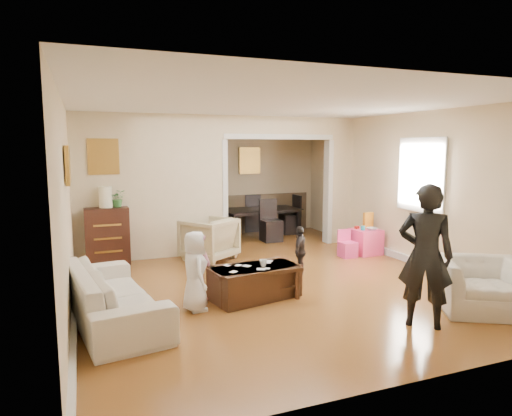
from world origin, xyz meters
name	(u,v)px	position (x,y,z in m)	size (l,w,h in m)	color
floor	(261,275)	(0.00, 0.00, 0.00)	(7.00, 7.00, 0.00)	#A86B2B
partition_left	(153,187)	(-1.38, 1.80, 1.30)	(2.75, 0.18, 2.60)	beige
partition_right	(338,181)	(2.48, 1.80, 1.30)	(0.55, 0.18, 2.60)	beige
partition_header	(279,126)	(1.10, 1.80, 2.42)	(2.22, 0.18, 0.35)	beige
window_pane	(421,175)	(2.73, -0.40, 1.55)	(0.03, 0.95, 1.10)	white
framed_art_partition	(103,157)	(-2.20, 1.70, 1.85)	(0.45, 0.03, 0.55)	brown
framed_art_sofa_wall	(68,165)	(-2.71, -0.60, 1.80)	(0.03, 0.55, 0.40)	brown
framed_art_alcove	(250,161)	(1.10, 3.44, 1.70)	(0.45, 0.03, 0.55)	brown
sofa	(113,294)	(-2.29, -1.09, 0.31)	(2.16, 0.84, 0.63)	beige
armchair_back	(209,239)	(-0.49, 1.27, 0.38)	(0.81, 0.83, 0.76)	tan
armchair_front	(481,286)	(1.96, -2.41, 0.32)	(0.98, 0.86, 0.64)	beige
dresser	(107,236)	(-2.20, 1.58, 0.50)	(0.72, 0.41, 0.99)	#35170F
table_lamp	(106,197)	(-2.20, 1.58, 1.17)	(0.22, 0.22, 0.36)	#FCF7CE
potted_plant	(118,198)	(-2.00, 1.58, 1.14)	(0.27, 0.23, 0.30)	#336F31
coffee_table	(255,282)	(-0.47, -0.97, 0.22)	(1.16, 0.58, 0.43)	#3B2012
coffee_cup	(263,263)	(-0.37, -1.02, 0.48)	(0.10, 0.10, 0.10)	silver
play_table	(365,242)	(2.39, 0.63, 0.24)	(0.49, 0.49, 0.47)	#F74181
cereal_box	(368,220)	(2.51, 0.73, 0.62)	(0.20, 0.07, 0.30)	yellow
cyan_cup	(363,228)	(2.29, 0.58, 0.51)	(0.08, 0.08, 0.08)	#26B5C0
toy_block	(357,227)	(2.27, 0.75, 0.50)	(0.08, 0.06, 0.05)	red
play_bowl	(372,229)	(2.44, 0.51, 0.50)	(0.20, 0.20, 0.05)	silver
dining_table	(260,222)	(1.18, 2.99, 0.31)	(1.76, 0.98, 0.62)	black
adult_person	(425,256)	(0.96, -2.53, 0.81)	(0.59, 0.39, 1.62)	black
child_kneel_a	(195,271)	(-1.32, -1.12, 0.50)	(0.49, 0.32, 0.99)	white
child_kneel_b	(198,266)	(-1.17, -0.67, 0.44)	(0.43, 0.33, 0.88)	pink
child_toddler	(300,251)	(0.58, -0.22, 0.40)	(0.46, 0.19, 0.79)	black
craft_papers	(251,266)	(-0.52, -0.95, 0.44)	(0.76, 0.47, 0.00)	white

